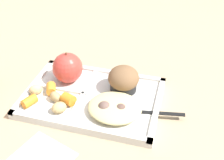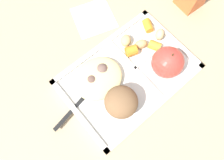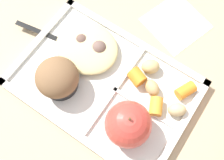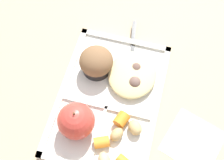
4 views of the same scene
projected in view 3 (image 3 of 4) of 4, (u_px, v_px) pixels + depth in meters
name	position (u px, v px, depth m)	size (l,w,h in m)	color
ground	(104.00, 86.00, 0.50)	(6.00, 6.00, 0.00)	tan
lunch_tray	(105.00, 84.00, 0.49)	(0.33, 0.22, 0.02)	silver
green_apple	(128.00, 124.00, 0.42)	(0.08, 0.08, 0.08)	#C63D33
bran_muffin	(58.00, 78.00, 0.46)	(0.08, 0.08, 0.06)	black
carrot_slice_back	(186.00, 91.00, 0.47)	(0.02, 0.02, 0.03)	orange
carrot_slice_small	(137.00, 77.00, 0.48)	(0.03, 0.03, 0.03)	orange
carrot_slice_edge	(156.00, 106.00, 0.46)	(0.02, 0.02, 0.03)	orange
potato_chunk_small	(150.00, 66.00, 0.49)	(0.03, 0.03, 0.03)	tan
potato_chunk_corner	(177.00, 110.00, 0.46)	(0.03, 0.02, 0.03)	tan
potato_chunk_golden	(152.00, 88.00, 0.47)	(0.03, 0.02, 0.02)	tan
egg_noodle_pile	(87.00, 47.00, 0.50)	(0.12, 0.11, 0.02)	#D6C684
meatball_back	(99.00, 49.00, 0.50)	(0.03, 0.03, 0.03)	brown
meatball_center	(82.00, 41.00, 0.50)	(0.03, 0.03, 0.03)	brown
plastic_fork	(57.00, 39.00, 0.52)	(0.17, 0.04, 0.00)	black
paper_napkin	(176.00, 23.00, 0.55)	(0.11, 0.11, 0.00)	white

